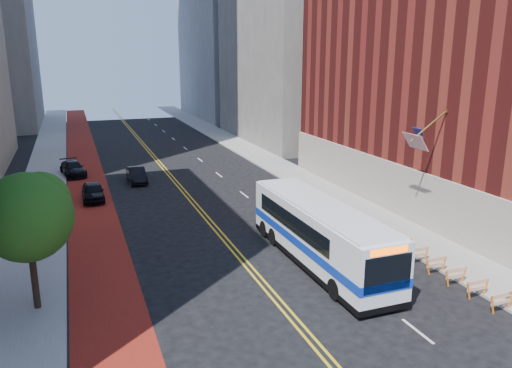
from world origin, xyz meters
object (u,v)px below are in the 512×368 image
at_px(street_tree, 28,213).
at_px(car_a, 93,192).
at_px(car_c, 73,168).
at_px(car_b, 137,175).
at_px(transit_bus, 319,232).

height_order(street_tree, car_a, street_tree).
bearing_deg(car_a, car_c, 98.11).
relative_size(car_a, car_c, 0.89).
xyz_separation_m(car_b, car_c, (-5.78, 5.12, -0.00)).
bearing_deg(car_b, car_a, -131.69).
bearing_deg(street_tree, car_c, 86.15).
height_order(transit_bus, car_b, transit_bus).
distance_m(car_a, car_b, 6.60).
xyz_separation_m(transit_bus, car_c, (-13.38, 28.54, -1.20)).
distance_m(transit_bus, car_c, 31.54).
relative_size(street_tree, transit_bus, 0.50).
bearing_deg(car_c, street_tree, -103.80).
xyz_separation_m(car_a, car_b, (4.31, 5.00, -0.03)).
xyz_separation_m(street_tree, car_b, (7.72, 23.78, -4.19)).
height_order(car_b, car_c, car_b).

